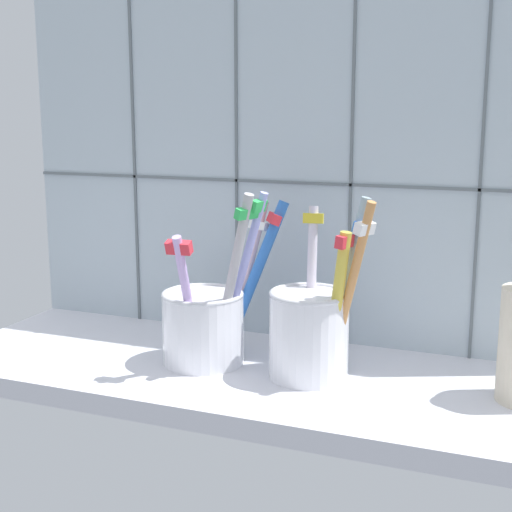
# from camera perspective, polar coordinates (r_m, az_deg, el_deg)

# --- Properties ---
(counter_slab) EXTENTS (0.64, 0.22, 0.02)m
(counter_slab) POSITION_cam_1_polar(r_m,az_deg,el_deg) (0.72, -0.12, -9.59)
(counter_slab) COLOR silver
(counter_slab) RESTS_ON ground
(tile_wall_back) EXTENTS (0.64, 0.02, 0.45)m
(tile_wall_back) POSITION_cam_1_polar(r_m,az_deg,el_deg) (0.79, 3.11, 8.26)
(tile_wall_back) COLOR #B2C1CC
(tile_wall_back) RESTS_ON ground
(toothbrush_cup_left) EXTENTS (0.11, 0.13, 0.18)m
(toothbrush_cup_left) POSITION_cam_1_polar(r_m,az_deg,el_deg) (0.73, -3.72, -4.93)
(toothbrush_cup_left) COLOR white
(toothbrush_cup_left) RESTS_ON counter_slab
(toothbrush_cup_right) EXTENTS (0.10, 0.08, 0.17)m
(toothbrush_cup_right) POSITION_cam_1_polar(r_m,az_deg,el_deg) (0.69, 4.48, -5.57)
(toothbrush_cup_right) COLOR white
(toothbrush_cup_right) RESTS_ON counter_slab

